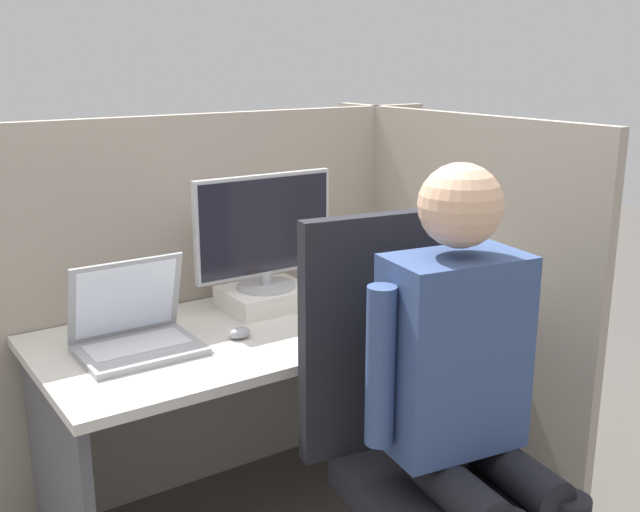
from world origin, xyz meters
TOP-DOWN VIEW (x-y plane):
  - cubicle_panel_back at (0.00, 0.71)m, footprint 1.92×0.05m
  - cubicle_panel_right at (0.73, 0.28)m, footprint 0.04×1.33m
  - desk at (0.00, 0.34)m, footprint 1.42×0.69m
  - paper_box at (0.10, 0.49)m, footprint 0.29×0.24m
  - monitor at (0.10, 0.50)m, footprint 0.51×0.20m
  - laptop at (-0.42, 0.36)m, footprint 0.34×0.26m
  - mouse at (-0.12, 0.28)m, footprint 0.07×0.05m
  - stapler at (0.61, 0.40)m, footprint 0.04×0.15m
  - carrot_toy at (0.21, 0.14)m, footprint 0.05×0.15m
  - office_chair at (0.09, -0.29)m, footprint 0.54×0.59m
  - person at (0.12, -0.46)m, footprint 0.48×0.45m
  - coffee_mug at (0.45, 0.53)m, footprint 0.10×0.10m

SIDE VIEW (x-z plane):
  - desk at x=0.00m, z-range 0.18..0.89m
  - office_chair at x=0.09m, z-range 0.00..1.15m
  - cubicle_panel_right at x=0.73m, z-range 0.00..1.35m
  - cubicle_panel_back at x=0.00m, z-range 0.00..1.35m
  - mouse at x=-0.12m, z-range 0.71..0.74m
  - carrot_toy at x=0.21m, z-range 0.71..0.76m
  - stapler at x=0.61m, z-range 0.71..0.76m
  - paper_box at x=0.10m, z-range 0.71..0.78m
  - coffee_mug at x=0.45m, z-range 0.71..0.81m
  - laptop at x=-0.42m, z-range 0.63..0.89m
  - person at x=0.12m, z-range 0.11..1.42m
  - monitor at x=0.10m, z-range 0.78..1.17m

